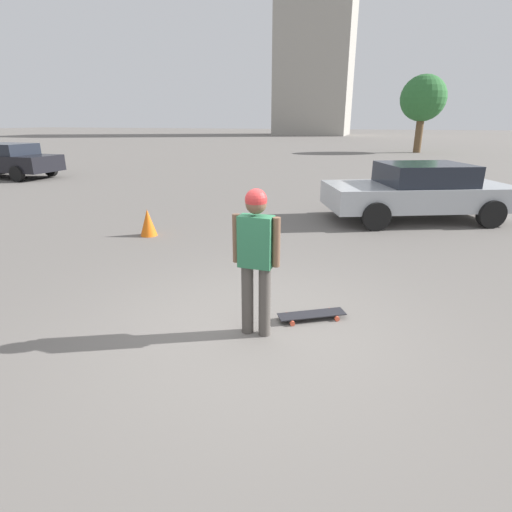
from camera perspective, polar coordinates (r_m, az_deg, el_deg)
name	(u,v)px	position (r m, az deg, el deg)	size (l,w,h in m)	color
ground_plane	(256,333)	(4.86, 0.00, -10.91)	(220.00, 220.00, 0.00)	slate
person	(256,251)	(4.44, 0.00, 0.75)	(0.24, 0.55, 1.73)	#4C4742
skateboard	(312,315)	(5.19, 7.98, -8.28)	(0.61, 0.86, 0.07)	#232328
car_parked_near	(419,191)	(10.89, 22.21, 8.62)	(3.45, 4.86, 1.40)	#ADB2B7
car_parked_far	(7,160)	(20.91, -31.98, 11.56)	(2.01, 4.64, 1.45)	black
building_block_distant	(316,47)	(72.26, 8.57, 27.38)	(10.71, 11.55, 26.66)	#9E998E
tree_distant	(423,99)	(34.39, 22.77, 19.99)	(3.34, 3.34, 5.62)	brown
traffic_cone	(148,223)	(9.04, -15.18, 4.64)	(0.36, 0.36, 0.59)	orange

